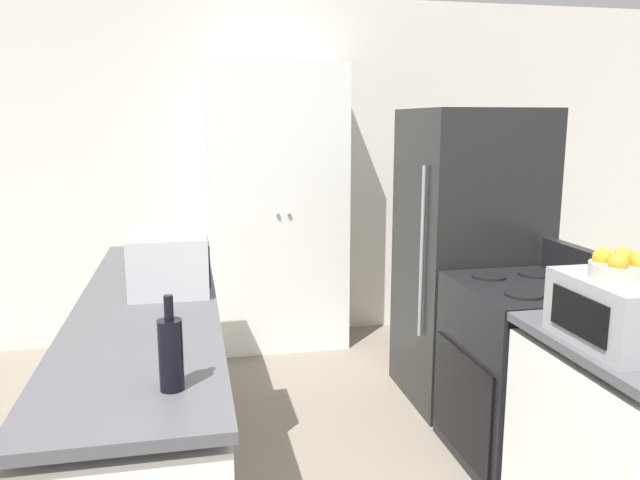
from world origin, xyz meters
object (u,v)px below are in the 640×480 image
Objects in this scene: microwave at (170,261)px; wine_bottle at (171,353)px; pantry_cabinet at (278,209)px; refrigerator at (468,257)px; toaster_oven at (622,312)px; stove at (524,372)px; fruit_bowl at (620,266)px.

wine_bottle is (0.03, -1.15, -0.02)m from microwave.
pantry_cabinet is 1.79m from microwave.
pantry_cabinet is 1.52m from refrigerator.
wine_bottle reaches higher than toaster_oven.
refrigerator reaches higher than stove.
pantry_cabinet reaches higher than fruit_bowl.
wine_bottle is 1.54m from fruit_bowl.
microwave is 1.64× the size of wine_bottle.
wine_bottle reaches higher than stove.
stove is 3.73× the size of wine_bottle.
refrigerator is 3.75× the size of microwave.
stove is at bearing 27.62° from wine_bottle.
wine_bottle is at bearing -177.12° from fruit_bowl.
refrigerator is at bearing -49.06° from pantry_cabinet.
toaster_oven is (1.57, -1.09, -0.01)m from microwave.
microwave is at bearing -114.57° from pantry_cabinet.
refrigerator is at bearing 15.62° from microwave.
refrigerator is 1.59m from toaster_oven.
pantry_cabinet is at bearing 106.94° from toaster_oven.
pantry_cabinet reaches higher than refrigerator.
refrigerator is (0.99, -1.14, -0.17)m from pantry_cabinet.
fruit_bowl is (-0.14, -0.79, 0.73)m from stove.
pantry_cabinet reaches higher than stove.
pantry_cabinet is at bearing 130.94° from refrigerator.
fruit_bowl is at bearing -73.17° from pantry_cabinet.
microwave is (-1.69, 0.28, 0.58)m from stove.
toaster_oven is at bearing 2.28° from wine_bottle.
microwave is 2.26× the size of fruit_bowl.
pantry_cabinet is at bearing 106.83° from fruit_bowl.
pantry_cabinet is at bearing 65.43° from microwave.
wine_bottle is (-1.70, -1.63, 0.15)m from refrigerator.
fruit_bowl reaches higher than microwave.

